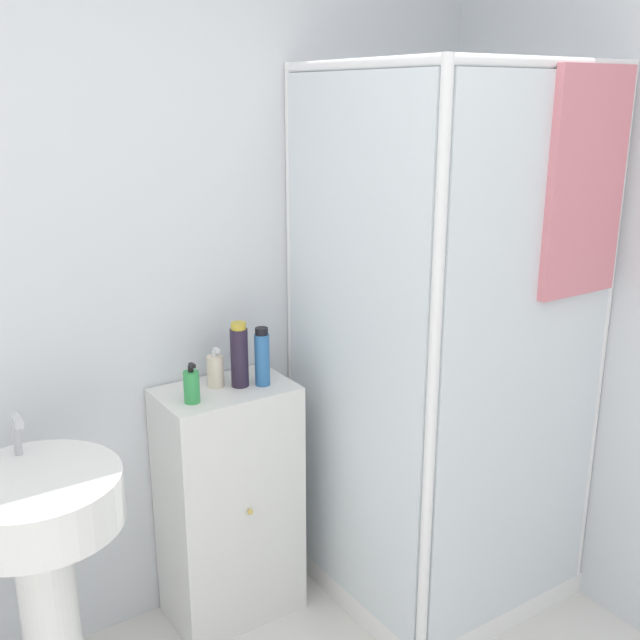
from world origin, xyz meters
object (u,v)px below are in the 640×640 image
at_px(sink, 42,548).
at_px(lotion_bottle_white, 215,371).
at_px(soap_dispenser, 192,386).
at_px(shampoo_bottle_blue, 262,357).
at_px(shampoo_bottle_tall_black, 239,355).

bearing_deg(sink, lotion_bottle_white, 19.23).
xyz_separation_m(sink, lotion_bottle_white, (0.68, 0.24, 0.33)).
distance_m(soap_dispenser, shampoo_bottle_blue, 0.28).
height_order(soap_dispenser, shampoo_bottle_tall_black, shampoo_bottle_tall_black).
bearing_deg(shampoo_bottle_tall_black, lotion_bottle_white, 150.02).
height_order(shampoo_bottle_tall_black, shampoo_bottle_blue, shampoo_bottle_tall_black).
relative_size(soap_dispenser, shampoo_bottle_tall_black, 0.60).
bearing_deg(shampoo_bottle_blue, sink, -168.98).
relative_size(soap_dispenser, shampoo_bottle_blue, 0.67).
bearing_deg(shampoo_bottle_blue, soap_dispenser, -178.43).
xyz_separation_m(sink, shampoo_bottle_blue, (0.83, 0.16, 0.37)).
bearing_deg(lotion_bottle_white, shampoo_bottle_blue, -28.01).
distance_m(soap_dispenser, shampoo_bottle_tall_black, 0.21).
relative_size(shampoo_bottle_tall_black, lotion_bottle_white, 1.61).
bearing_deg(sink, shampoo_bottle_blue, 11.02).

